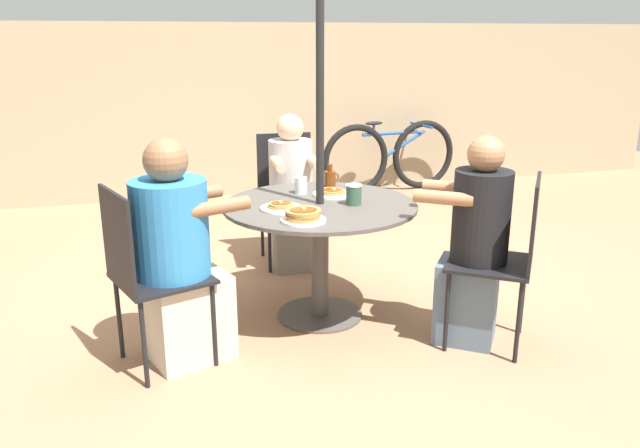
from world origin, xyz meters
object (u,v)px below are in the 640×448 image
(patio_chair_east, at_px, (508,252))
(patio_chair_north, at_px, (144,268))
(patio_chair_south, at_px, (287,189))
(diner_south, at_px, (292,198))
(patio_table, at_px, (320,228))
(diner_north, at_px, (178,263))
(drinking_glass_a, at_px, (301,185))
(bicycle, at_px, (390,156))
(coffee_cup, at_px, (354,194))
(diner_east, at_px, (474,249))
(pancake_plate_a, at_px, (281,207))
(pancake_plate_b, at_px, (332,193))
(pancake_plate_c, at_px, (303,216))
(syrup_bottle, at_px, (330,179))

(patio_chair_east, bearing_deg, patio_chair_north, 117.87)
(patio_chair_south, distance_m, diner_south, 0.18)
(patio_table, bearing_deg, diner_north, -159.89)
(patio_chair_east, relative_size, diner_south, 0.85)
(patio_chair_north, bearing_deg, drinking_glass_a, 103.46)
(patio_chair_east, relative_size, bicycle, 0.60)
(coffee_cup, bearing_deg, diner_east, -39.36)
(patio_table, distance_m, pancake_plate_a, 0.30)
(patio_table, distance_m, diner_east, 0.88)
(pancake_plate_a, distance_m, drinking_glass_a, 0.39)
(diner_north, xyz_separation_m, drinking_glass_a, (0.77, 0.56, 0.23))
(pancake_plate_b, distance_m, pancake_plate_c, 0.57)
(patio_chair_east, relative_size, pancake_plate_b, 3.96)
(patio_chair_east, relative_size, drinking_glass_a, 9.31)
(patio_table, relative_size, patio_chair_east, 1.19)
(patio_table, relative_size, patio_chair_south, 1.19)
(diner_south, bearing_deg, patio_chair_east, 120.88)
(pancake_plate_a, relative_size, drinking_glass_a, 2.35)
(patio_table, xyz_separation_m, coffee_cup, (0.18, -0.07, 0.21))
(patio_chair_south, distance_m, pancake_plate_b, 0.91)
(diner_north, distance_m, pancake_plate_c, 0.68)
(pancake_plate_a, bearing_deg, patio_chair_north, -158.68)
(pancake_plate_a, xyz_separation_m, syrup_bottle, (0.41, 0.43, 0.04))
(syrup_bottle, height_order, bicycle, syrup_bottle)
(diner_south, bearing_deg, patio_chair_south, -90.00)
(syrup_bottle, bearing_deg, diner_south, 104.81)
(diner_east, bearing_deg, coffee_cup, 86.28)
(diner_east, xyz_separation_m, drinking_glass_a, (-0.76, 0.77, 0.22))
(pancake_plate_b, bearing_deg, drinking_glass_a, 150.26)
(patio_chair_north, height_order, patio_chair_east, same)
(diner_south, height_order, pancake_plate_c, diner_south)
(diner_east, relative_size, syrup_bottle, 7.52)
(pancake_plate_a, relative_size, pancake_plate_b, 1.00)
(drinking_glass_a, bearing_deg, pancake_plate_c, -102.40)
(patio_chair_south, bearing_deg, patio_table, 90.00)
(patio_chair_north, xyz_separation_m, pancake_plate_b, (1.11, 0.53, 0.18))
(patio_chair_south, bearing_deg, pancake_plate_b, 97.45)
(syrup_bottle, relative_size, bicycle, 0.10)
(pancake_plate_a, xyz_separation_m, drinking_glass_a, (0.19, 0.33, 0.04))
(patio_chair_north, relative_size, patio_chair_south, 1.00)
(pancake_plate_c, bearing_deg, pancake_plate_a, 103.90)
(coffee_cup, bearing_deg, pancake_plate_c, -144.70)
(patio_chair_north, distance_m, diner_east, 1.71)
(patio_table, distance_m, pancake_plate_b, 0.26)
(patio_chair_south, relative_size, pancake_plate_c, 3.96)
(patio_chair_east, relative_size, diner_east, 0.82)
(diner_south, bearing_deg, drinking_glass_a, 84.69)
(pancake_plate_a, height_order, pancake_plate_b, pancake_plate_a)
(pancake_plate_b, bearing_deg, coffee_cup, -76.32)
(patio_chair_north, bearing_deg, coffee_cup, 83.80)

